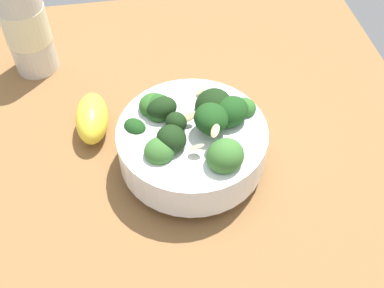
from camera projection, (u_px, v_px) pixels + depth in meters
ground_plane at (174, 153)px, 65.64cm from camera, size 69.76×69.76×4.98cm
bowl_of_broccoli at (193, 140)px, 57.70cm from camera, size 18.26×18.14×10.66cm
lemon_wedge at (92, 118)px, 63.17cm from camera, size 4.83×8.57×4.89cm
bottle_tall at (25, 23)px, 67.55cm from camera, size 6.51×6.51×17.68cm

